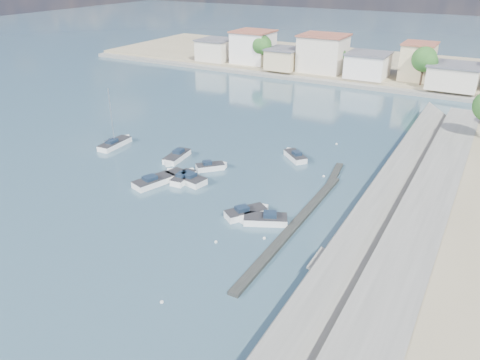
# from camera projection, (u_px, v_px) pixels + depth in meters

# --- Properties ---
(ground) EXTENTS (400.00, 400.00, 0.00)m
(ground) POSITION_uv_depth(u_px,v_px,m) (328.00, 132.00, 75.83)
(ground) COLOR #2B4356
(ground) RESTS_ON ground
(seawall_walkway) EXTENTS (5.00, 90.00, 1.80)m
(seawall_walkway) POSITION_uv_depth(u_px,v_px,m) (415.00, 234.00, 45.97)
(seawall_walkway) COLOR slate
(seawall_walkway) RESTS_ON ground
(breakwater) EXTENTS (2.00, 31.02, 0.35)m
(breakwater) POSITION_uv_depth(u_px,v_px,m) (304.00, 214.00, 51.17)
(breakwater) COLOR black
(breakwater) RESTS_ON ground
(far_shore_land) EXTENTS (160.00, 40.00, 1.40)m
(far_shore_land) POSITION_uv_depth(u_px,v_px,m) (400.00, 69.00, 116.50)
(far_shore_land) COLOR gray
(far_shore_land) RESTS_ON ground
(far_shore_quay) EXTENTS (160.00, 2.50, 0.80)m
(far_shore_quay) POSITION_uv_depth(u_px,v_px,m) (378.00, 88.00, 100.08)
(far_shore_quay) COLOR slate
(far_shore_quay) RESTS_ON ground
(far_town) EXTENTS (113.01, 12.80, 8.35)m
(far_town) POSITION_uv_depth(u_px,v_px,m) (439.00, 67.00, 98.06)
(far_town) COLOR beige
(far_town) RESTS_ON far_shore_land
(shore_trees) EXTENTS (74.56, 38.32, 7.92)m
(shore_trees) POSITION_uv_depth(u_px,v_px,m) (420.00, 67.00, 91.62)
(shore_trees) COLOR #38281E
(shore_trees) RESTS_ON ground
(motorboat_a) EXTENTS (2.00, 4.62, 1.48)m
(motorboat_a) POSITION_uv_depth(u_px,v_px,m) (184.00, 177.00, 59.19)
(motorboat_a) COLOR white
(motorboat_a) RESTS_ON ground
(motorboat_b) EXTENTS (3.65, 3.71, 1.48)m
(motorboat_b) POSITION_uv_depth(u_px,v_px,m) (212.00, 167.00, 62.21)
(motorboat_b) COLOR white
(motorboat_b) RESTS_ON ground
(motorboat_c) EXTENTS (6.34, 3.13, 1.48)m
(motorboat_c) POSITION_uv_depth(u_px,v_px,m) (184.00, 178.00, 59.15)
(motorboat_c) COLOR white
(motorboat_c) RESTS_ON ground
(motorboat_d) EXTENTS (5.09, 3.70, 1.48)m
(motorboat_d) POSITION_uv_depth(u_px,v_px,m) (263.00, 220.00, 49.59)
(motorboat_d) COLOR white
(motorboat_d) RESTS_ON ground
(motorboat_e) EXTENTS (3.57, 5.91, 1.48)m
(motorboat_e) POSITION_uv_depth(u_px,v_px,m) (156.00, 181.00, 58.27)
(motorboat_e) COLOR white
(motorboat_e) RESTS_ON ground
(motorboat_f) EXTENTS (4.32, 4.12, 1.48)m
(motorboat_f) POSITION_uv_depth(u_px,v_px,m) (295.00, 156.00, 65.65)
(motorboat_f) COLOR white
(motorboat_f) RESTS_ON ground
(motorboat_g) EXTENTS (2.44, 5.57, 1.48)m
(motorboat_g) POSITION_uv_depth(u_px,v_px,m) (176.00, 157.00, 65.17)
(motorboat_g) COLOR white
(motorboat_g) RESTS_ON ground
(motorboat_h) EXTENTS (4.05, 4.70, 1.48)m
(motorboat_h) POSITION_uv_depth(u_px,v_px,m) (248.00, 213.00, 50.96)
(motorboat_h) COLOR white
(motorboat_h) RESTS_ON ground
(sailboat) EXTENTS (2.24, 6.32, 9.00)m
(sailboat) POSITION_uv_depth(u_px,v_px,m) (116.00, 143.00, 70.07)
(sailboat) COLOR white
(sailboat) RESTS_ON ground
(mooring_buoys) EXTENTS (11.90, 42.09, 0.32)m
(mooring_buoys) POSITION_uv_depth(u_px,v_px,m) (291.00, 207.00, 52.72)
(mooring_buoys) COLOR white
(mooring_buoys) RESTS_ON ground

